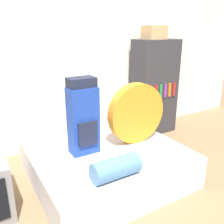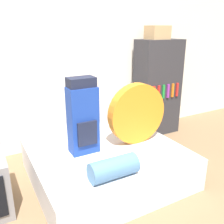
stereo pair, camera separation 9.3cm
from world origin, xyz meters
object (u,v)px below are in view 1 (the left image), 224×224
(backpack, at_px, (83,118))
(tent_bag, at_px, (136,113))
(sleeping_roll, at_px, (116,168))
(bookshelf, at_px, (154,87))
(cardboard_box, at_px, (154,32))

(backpack, xyz_separation_m, tent_bag, (0.68, -0.07, -0.05))
(sleeping_roll, height_order, bookshelf, bookshelf)
(tent_bag, height_order, bookshelf, bookshelf)
(backpack, bearing_deg, bookshelf, 25.35)
(sleeping_roll, distance_m, bookshelf, 2.23)
(backpack, xyz_separation_m, sleeping_roll, (0.04, -0.64, -0.32))
(backpack, relative_size, sleeping_roll, 1.82)
(tent_bag, bearing_deg, bookshelf, 40.68)
(backpack, height_order, tent_bag, backpack)
(tent_bag, distance_m, cardboard_box, 1.58)
(backpack, relative_size, tent_bag, 1.16)
(cardboard_box, bearing_deg, sleeping_roll, -138.06)
(bookshelf, height_order, cardboard_box, cardboard_box)
(tent_bag, relative_size, sleeping_roll, 1.57)
(backpack, distance_m, bookshelf, 1.89)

